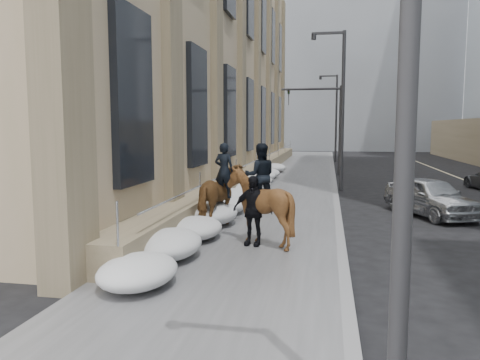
% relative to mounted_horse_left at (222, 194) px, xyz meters
% --- Properties ---
extents(ground, '(140.00, 140.00, 0.00)m').
position_rel_mounted_horse_left_xyz_m(ground, '(1.00, -3.67, -1.16)').
color(ground, black).
rests_on(ground, ground).
extents(sidewalk, '(5.00, 80.00, 0.12)m').
position_rel_mounted_horse_left_xyz_m(sidewalk, '(1.00, 6.33, -1.10)').
color(sidewalk, '#4B4B4D').
rests_on(sidewalk, ground).
extents(curb, '(0.24, 80.00, 0.12)m').
position_rel_mounted_horse_left_xyz_m(curb, '(3.62, 6.33, -1.10)').
color(curb, slate).
rests_on(curb, ground).
extents(limestone_building, '(6.10, 44.00, 18.00)m').
position_rel_mounted_horse_left_xyz_m(limestone_building, '(-4.26, 16.30, 7.74)').
color(limestone_building, tan).
rests_on(limestone_building, ground).
extents(bg_building_mid, '(30.00, 12.00, 28.00)m').
position_rel_mounted_horse_left_xyz_m(bg_building_mid, '(5.00, 56.33, 12.84)').
color(bg_building_mid, slate).
rests_on(bg_building_mid, ground).
extents(bg_building_far, '(24.00, 12.00, 20.00)m').
position_rel_mounted_horse_left_xyz_m(bg_building_far, '(-5.00, 68.33, 8.84)').
color(bg_building_far, gray).
rests_on(bg_building_far, ground).
extents(streetlight_mid, '(1.71, 0.24, 8.00)m').
position_rel_mounted_horse_left_xyz_m(streetlight_mid, '(3.74, 10.33, 3.42)').
color(streetlight_mid, '#2D2D30').
rests_on(streetlight_mid, ground).
extents(streetlight_far, '(1.71, 0.24, 8.00)m').
position_rel_mounted_horse_left_xyz_m(streetlight_far, '(3.74, 30.33, 3.42)').
color(streetlight_far, '#2D2D30').
rests_on(streetlight_far, ground).
extents(traffic_signal, '(4.10, 0.22, 6.00)m').
position_rel_mounted_horse_left_xyz_m(traffic_signal, '(3.07, 18.33, 2.85)').
color(traffic_signal, '#2D2D30').
rests_on(traffic_signal, ground).
extents(snow_bank, '(1.70, 18.10, 0.76)m').
position_rel_mounted_horse_left_xyz_m(snow_bank, '(-0.42, 4.44, -0.69)').
color(snow_bank, silver).
rests_on(snow_bank, sidewalk).
extents(mounted_horse_left, '(1.40, 2.43, 2.63)m').
position_rel_mounted_horse_left_xyz_m(mounted_horse_left, '(0.00, 0.00, 0.00)').
color(mounted_horse_left, '#523318').
rests_on(mounted_horse_left, sidewalk).
extents(mounted_horse_right, '(2.06, 2.21, 2.69)m').
position_rel_mounted_horse_left_xyz_m(mounted_horse_right, '(1.45, -1.87, 0.09)').
color(mounted_horse_right, '#452A13').
rests_on(mounted_horse_right, sidewalk).
extents(pedestrian, '(1.15, 0.65, 1.85)m').
position_rel_mounted_horse_left_xyz_m(pedestrian, '(1.30, -2.06, -0.11)').
color(pedestrian, black).
rests_on(pedestrian, sidewalk).
extents(car_silver, '(3.22, 4.53, 1.43)m').
position_rel_mounted_horse_left_xyz_m(car_silver, '(6.93, 3.80, -0.44)').
color(car_silver, '#A5A8AD').
rests_on(car_silver, ground).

